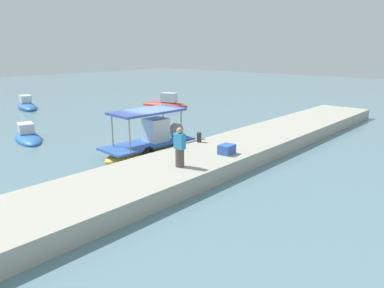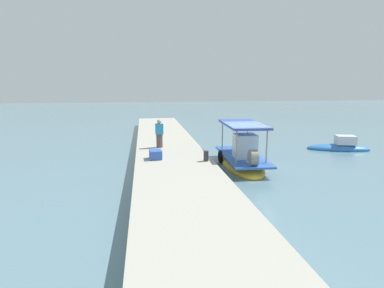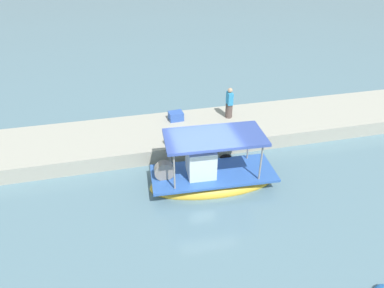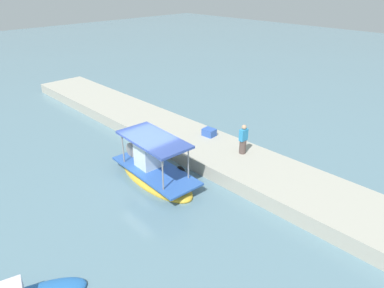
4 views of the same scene
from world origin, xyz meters
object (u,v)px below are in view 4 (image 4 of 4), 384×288
at_px(main_fishing_boat, 154,172).
at_px(mooring_bollard, 170,140).
at_px(fisherman_near_bollard, 243,141).
at_px(cargo_crate, 209,132).

distance_m(main_fishing_boat, mooring_bollard, 2.74).
distance_m(fisherman_near_bollard, cargo_crate, 2.86).
xyz_separation_m(mooring_bollard, cargo_crate, (-0.82, -2.39, -0.03)).
height_order(mooring_bollard, cargo_crate, mooring_bollard).
distance_m(fisherman_near_bollard, mooring_bollard, 4.18).
bearing_deg(main_fishing_boat, cargo_crate, -83.13).
distance_m(main_fishing_boat, cargo_crate, 4.74).
distance_m(main_fishing_boat, fisherman_near_bollard, 4.99).
bearing_deg(mooring_bollard, main_fishing_boat, 121.20).
xyz_separation_m(main_fishing_boat, mooring_bollard, (1.39, -2.29, 0.57)).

